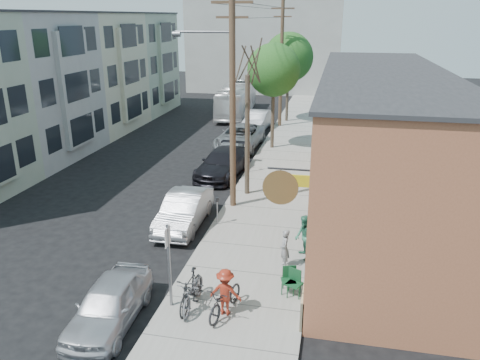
% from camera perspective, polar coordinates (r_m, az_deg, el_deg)
% --- Properties ---
extents(ground, '(120.00, 120.00, 0.00)m').
position_cam_1_polar(ground, '(19.94, -10.35, -7.18)').
color(ground, black).
extents(sidewalk, '(4.50, 58.00, 0.15)m').
position_cam_1_polar(sidewalk, '(28.92, 5.67, 1.71)').
color(sidewalk, gray).
rests_on(sidewalk, ground).
extents(cafe_building, '(6.60, 20.20, 6.61)m').
position_cam_1_polar(cafe_building, '(22.20, 16.44, 4.22)').
color(cafe_building, '#9B5739').
rests_on(cafe_building, ground).
extents(apartment_row, '(6.30, 32.00, 9.00)m').
position_cam_1_polar(apartment_row, '(36.09, -20.32, 11.36)').
color(apartment_row, '#99A68C').
rests_on(apartment_row, ground).
extents(end_cap_building, '(18.00, 8.00, 12.00)m').
position_cam_1_polar(end_cap_building, '(59.19, 3.12, 16.64)').
color(end_cap_building, '#9B9C97').
rests_on(end_cap_building, ground).
extents(sign_post, '(0.07, 0.45, 2.80)m').
position_cam_1_polar(sign_post, '(14.62, -8.66, -9.36)').
color(sign_post, slate).
rests_on(sign_post, sidewalk).
extents(parking_meter_near, '(0.14, 0.14, 1.24)m').
position_cam_1_polar(parking_meter_near, '(20.37, -2.80, -3.24)').
color(parking_meter_near, slate).
rests_on(parking_meter_near, sidewalk).
extents(parking_meter_far, '(0.14, 0.14, 1.24)m').
position_cam_1_polar(parking_meter_far, '(27.24, 1.13, 2.69)').
color(parking_meter_far, slate).
rests_on(parking_meter_far, sidewalk).
extents(utility_pole_near, '(3.57, 0.28, 10.00)m').
position_cam_1_polar(utility_pole_near, '(21.24, -1.08, 10.17)').
color(utility_pole_near, '#503A28').
rests_on(utility_pole_near, sidewalk).
extents(utility_pole_far, '(1.80, 0.28, 10.00)m').
position_cam_1_polar(utility_pole_far, '(38.65, 5.06, 14.17)').
color(utility_pole_far, '#503A28').
rests_on(utility_pole_far, sidewalk).
extents(tree_bare, '(0.24, 0.24, 6.01)m').
position_cam_1_polar(tree_bare, '(23.27, 0.89, 5.32)').
color(tree_bare, '#44392C').
rests_on(tree_bare, sidewalk).
extents(tree_leafy_mid, '(3.51, 3.51, 7.04)m').
position_cam_1_polar(tree_leafy_mid, '(31.75, 4.13, 13.21)').
color(tree_leafy_mid, '#44392C').
rests_on(tree_leafy_mid, sidewalk).
extents(tree_leafy_far, '(4.13, 4.13, 7.45)m').
position_cam_1_polar(tree_leafy_far, '(40.63, 5.94, 14.65)').
color(tree_leafy_far, '#44392C').
rests_on(tree_leafy_far, sidewalk).
extents(patio_chair_a, '(0.62, 0.62, 0.88)m').
position_cam_1_polar(patio_chair_a, '(15.78, 5.93, -12.11)').
color(patio_chair_a, '#124123').
rests_on(patio_chair_a, sidewalk).
extents(patio_chair_b, '(0.66, 0.66, 0.88)m').
position_cam_1_polar(patio_chair_b, '(15.65, 6.60, -12.45)').
color(patio_chair_b, '#124123').
rests_on(patio_chair_b, sidewalk).
extents(patron_grey, '(0.45, 0.59, 1.47)m').
position_cam_1_polar(patron_grey, '(17.09, 5.46, -8.33)').
color(patron_grey, gray).
rests_on(patron_grey, sidewalk).
extents(patron_green, '(0.91, 1.01, 1.70)m').
position_cam_1_polar(patron_green, '(17.72, 7.85, -6.95)').
color(patron_green, '#2E7456').
rests_on(patron_green, sidewalk).
extents(cyclist, '(1.01, 0.62, 1.51)m').
position_cam_1_polar(cyclist, '(14.56, -1.80, -13.48)').
color(cyclist, maroon).
rests_on(cyclist, sidewalk).
extents(cyclist_bike, '(1.15, 2.05, 1.02)m').
position_cam_1_polar(cyclist_bike, '(14.70, -1.79, -14.29)').
color(cyclist_bike, black).
rests_on(cyclist_bike, sidewalk).
extents(parked_bike_a, '(0.63, 1.99, 1.18)m').
position_cam_1_polar(parked_bike_a, '(15.03, -6.04, -13.19)').
color(parked_bike_a, black).
rests_on(parked_bike_a, sidewalk).
extents(parked_bike_b, '(0.69, 1.94, 1.02)m').
position_cam_1_polar(parked_bike_b, '(15.11, -5.71, -13.37)').
color(parked_bike_b, slate).
rests_on(parked_bike_b, sidewalk).
extents(car_0, '(1.82, 4.10, 1.37)m').
position_cam_1_polar(car_0, '(14.96, -15.64, -14.32)').
color(car_0, '#B6B7BF').
rests_on(car_0, ground).
extents(car_1, '(1.66, 4.55, 1.49)m').
position_cam_1_polar(car_1, '(20.68, -6.82, -3.71)').
color(car_1, '#A7A8AE').
rests_on(car_1, ground).
extents(car_2, '(2.63, 5.41, 1.52)m').
position_cam_1_polar(car_2, '(27.07, -2.12, 2.07)').
color(car_2, black).
rests_on(car_2, ground).
extents(car_3, '(2.90, 5.92, 1.62)m').
position_cam_1_polar(car_3, '(32.77, -0.06, 5.26)').
color(car_3, gray).
rests_on(car_3, ground).
extents(car_4, '(1.94, 4.81, 1.55)m').
position_cam_1_polar(car_4, '(38.24, 2.14, 7.25)').
color(car_4, '#95989C').
rests_on(car_4, ground).
extents(bus, '(2.96, 10.34, 2.85)m').
position_cam_1_polar(bus, '(44.30, -0.41, 9.79)').
color(bus, white).
rests_on(bus, ground).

